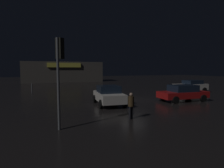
# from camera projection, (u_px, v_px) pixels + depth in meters

# --- Properties ---
(ground_plane) EXTENTS (120.00, 120.00, 0.00)m
(ground_plane) POSITION_uv_depth(u_px,v_px,m) (132.00, 100.00, 17.43)
(ground_plane) COLOR black
(store_building) EXTENTS (17.53, 6.30, 4.58)m
(store_building) POSITION_uv_depth(u_px,v_px,m) (63.00, 72.00, 42.81)
(store_building) COLOR #4C4742
(store_building) RESTS_ON ground
(traffic_signal_opposite) EXTENTS (0.42, 0.42, 4.35)m
(traffic_signal_opposite) POSITION_uv_depth(u_px,v_px,m) (60.00, 62.00, 8.56)
(traffic_signal_opposite) COLOR #595B60
(traffic_signal_opposite) RESTS_ON ground
(car_near) EXTENTS (2.28, 3.99, 1.56)m
(car_near) POSITION_uv_depth(u_px,v_px,m) (109.00, 95.00, 14.82)
(car_near) COLOR silver
(car_near) RESTS_ON ground
(car_far) EXTENTS (4.48, 2.14, 1.47)m
(car_far) POSITION_uv_depth(u_px,v_px,m) (183.00, 93.00, 16.56)
(car_far) COLOR #A51414
(car_far) RESTS_ON ground
(car_crossing) EXTENTS (4.15, 1.96, 1.53)m
(car_crossing) POSITION_uv_depth(u_px,v_px,m) (191.00, 86.00, 22.68)
(car_crossing) COLOR silver
(car_crossing) RESTS_ON ground
(pedestrian) EXTENTS (0.42, 0.42, 1.54)m
(pedestrian) POSITION_uv_depth(u_px,v_px,m) (131.00, 104.00, 10.54)
(pedestrian) COLOR black
(pedestrian) RESTS_ON ground
(bollard_kerb_a) EXTENTS (0.12, 0.12, 1.19)m
(bollard_kerb_a) POSITION_uv_depth(u_px,v_px,m) (32.00, 88.00, 22.11)
(bollard_kerb_a) COLOR #595B60
(bollard_kerb_a) RESTS_ON ground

